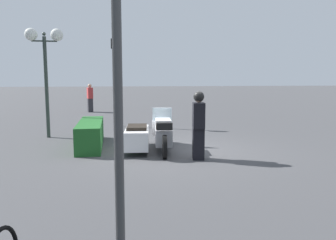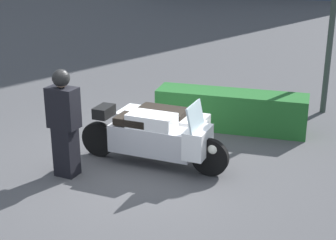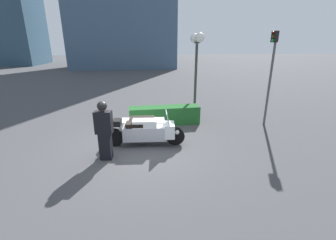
{
  "view_description": "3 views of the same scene",
  "coord_description": "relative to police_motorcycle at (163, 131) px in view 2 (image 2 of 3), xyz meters",
  "views": [
    {
      "loc": [
        -8.62,
        1.67,
        2.0
      ],
      "look_at": [
        0.09,
        0.19,
        0.88
      ],
      "focal_mm": 35.0,
      "sensor_mm": 36.0,
      "label": 1
    },
    {
      "loc": [
        2.71,
        -7.02,
        3.54
      ],
      "look_at": [
        0.67,
        0.04,
        0.9
      ],
      "focal_mm": 55.0,
      "sensor_mm": 36.0,
      "label": 2
    },
    {
      "loc": [
        -0.05,
        -6.48,
        3.1
      ],
      "look_at": [
        0.98,
        -0.28,
        1.03
      ],
      "focal_mm": 24.0,
      "sensor_mm": 36.0,
      "label": 3
    }
  ],
  "objects": [
    {
      "name": "police_motorcycle",
      "position": [
        0.0,
        0.0,
        0.0
      ],
      "size": [
        2.57,
        1.53,
        1.14
      ],
      "rotation": [
        0.0,
        0.0,
        -0.11
      ],
      "color": "black",
      "rests_on": "ground"
    },
    {
      "name": "ground_plane",
      "position": [
        -0.4,
        -0.67,
        -0.45
      ],
      "size": [
        160.0,
        160.0,
        0.0
      ],
      "primitive_type": "plane",
      "color": "#424244"
    },
    {
      "name": "hedge_bush_curbside",
      "position": [
        0.87,
        1.66,
        -0.09
      ],
      "size": [
        2.87,
        0.68,
        0.73
      ],
      "primitive_type": "cube",
      "color": "#1E5623",
      "rests_on": "ground"
    },
    {
      "name": "officer_rider",
      "position": [
        -1.24,
        -1.09,
        0.44
      ],
      "size": [
        0.5,
        0.35,
        1.7
      ],
      "rotation": [
        0.0,
        0.0,
        -1.74
      ],
      "color": "black",
      "rests_on": "ground"
    }
  ]
}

